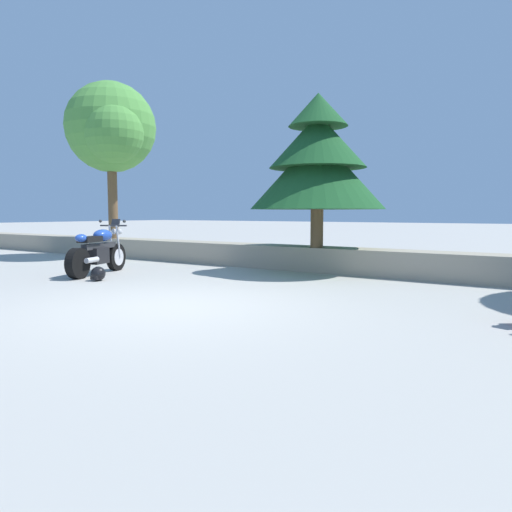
% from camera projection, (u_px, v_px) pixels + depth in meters
% --- Properties ---
extents(ground_plane, '(120.00, 120.00, 0.00)m').
position_uv_depth(ground_plane, '(172.00, 305.00, 6.77)').
color(ground_plane, '#A3A099').
extents(stone_wall, '(36.00, 0.80, 0.55)m').
position_uv_depth(stone_wall, '(321.00, 259.00, 10.71)').
color(stone_wall, gray).
rests_on(stone_wall, ground).
extents(motorcycle_blue_near_left, '(0.96, 1.99, 1.18)m').
position_uv_depth(motorcycle_blue_near_left, '(99.00, 252.00, 10.18)').
color(motorcycle_blue_near_left, black).
rests_on(motorcycle_blue_near_left, ground).
extents(rider_helmet, '(0.28, 0.28, 0.28)m').
position_uv_depth(rider_helmet, '(98.00, 274.00, 9.21)').
color(rider_helmet, black).
rests_on(rider_helmet, ground).
extents(leafy_tree_far_left, '(2.75, 2.62, 4.58)m').
position_uv_depth(leafy_tree_far_left, '(111.00, 129.00, 13.84)').
color(leafy_tree_far_left, brown).
rests_on(leafy_tree_far_left, stone_wall).
extents(pine_tree_mid_left, '(2.94, 2.94, 3.34)m').
position_uv_depth(pine_tree_mid_left, '(318.00, 161.00, 10.33)').
color(pine_tree_mid_left, brown).
rests_on(pine_tree_mid_left, stone_wall).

